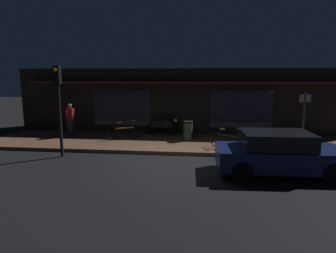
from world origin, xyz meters
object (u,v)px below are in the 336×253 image
(bicycle_parked, at_px, (227,140))
(person_photographer, at_px, (70,119))
(traffic_light_pole, at_px, (58,95))
(parked_car_near, at_px, (278,153))
(sign_post, at_px, (304,117))
(bicycle_extra, at_px, (125,132))
(motorcycle, at_px, (162,125))
(trash_bin, at_px, (188,131))

(bicycle_parked, distance_m, person_photographer, 7.96)
(bicycle_parked, xyz_separation_m, traffic_light_pole, (-6.67, -1.50, 1.97))
(person_photographer, xyz_separation_m, traffic_light_pole, (1.08, -3.23, 1.45))
(person_photographer, bearing_deg, parked_car_near, -25.58)
(person_photographer, height_order, sign_post, sign_post)
(sign_post, bearing_deg, person_photographer, 172.30)
(bicycle_extra, distance_m, sign_post, 8.10)
(motorcycle, xyz_separation_m, sign_post, (6.25, -2.30, 0.86))
(bicycle_parked, distance_m, sign_post, 3.30)
(person_photographer, height_order, trash_bin, person_photographer)
(motorcycle, relative_size, traffic_light_pole, 0.47)
(bicycle_extra, relative_size, sign_post, 0.61)
(person_photographer, xyz_separation_m, trash_bin, (6.01, -0.28, -0.41))
(person_photographer, distance_m, parked_car_near, 10.19)
(sign_post, bearing_deg, trash_bin, 166.30)
(sign_post, relative_size, trash_bin, 2.58)
(traffic_light_pole, bearing_deg, bicycle_parked, 12.69)
(trash_bin, bearing_deg, traffic_light_pole, -149.12)
(motorcycle, xyz_separation_m, bicycle_extra, (-1.71, -1.19, -0.14))
(bicycle_parked, height_order, trash_bin, trash_bin)
(bicycle_parked, height_order, person_photographer, person_photographer)
(bicycle_extra, bearing_deg, parked_car_near, -32.78)
(sign_post, xyz_separation_m, trash_bin, (-4.86, 1.19, -0.89))
(sign_post, xyz_separation_m, traffic_light_pole, (-9.80, -1.76, 0.97))
(motorcycle, height_order, bicycle_extra, motorcycle)
(bicycle_parked, bearing_deg, trash_bin, 140.14)
(trash_bin, relative_size, traffic_light_pole, 0.26)
(person_photographer, xyz_separation_m, sign_post, (10.88, -1.47, 0.48))
(person_photographer, relative_size, sign_post, 0.70)
(bicycle_parked, bearing_deg, traffic_light_pole, -167.31)
(motorcycle, relative_size, bicycle_extra, 1.17)
(bicycle_extra, distance_m, parked_car_near, 7.46)
(bicycle_extra, xyz_separation_m, sign_post, (7.96, -1.11, 1.00))
(motorcycle, bearing_deg, bicycle_extra, -145.06)
(bicycle_extra, distance_m, person_photographer, 2.99)
(bicycle_extra, bearing_deg, trash_bin, 1.43)
(motorcycle, height_order, traffic_light_pole, traffic_light_pole)
(sign_post, bearing_deg, motorcycle, 159.77)
(person_photographer, bearing_deg, traffic_light_pole, -71.54)
(trash_bin, relative_size, parked_car_near, 0.22)
(trash_bin, distance_m, parked_car_near, 5.20)
(person_photographer, relative_size, trash_bin, 1.80)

